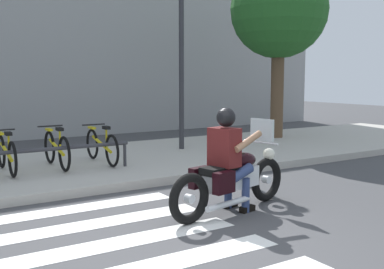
# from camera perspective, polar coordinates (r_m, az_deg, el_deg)

# --- Properties ---
(ground_plane) EXTENTS (48.00, 48.00, 0.00)m
(ground_plane) POSITION_cam_1_polar(r_m,az_deg,el_deg) (5.08, 1.01, -14.45)
(ground_plane) COLOR #424244
(sidewalk) EXTENTS (24.00, 4.40, 0.15)m
(sidewalk) POSITION_cam_1_polar(r_m,az_deg,el_deg) (9.66, -16.16, -3.91)
(sidewalk) COLOR #B7B2A8
(sidewalk) RESTS_ON ground
(crosswalk_stripe_2) EXTENTS (2.80, 0.40, 0.01)m
(crosswalk_stripe_2) POSITION_cam_1_polar(r_m,az_deg,el_deg) (4.85, -4.01, -15.50)
(crosswalk_stripe_2) COLOR white
(crosswalk_stripe_2) RESTS_ON ground
(crosswalk_stripe_3) EXTENTS (2.80, 0.40, 0.01)m
(crosswalk_stripe_3) POSITION_cam_1_polar(r_m,az_deg,el_deg) (5.52, -8.05, -12.70)
(crosswalk_stripe_3) COLOR white
(crosswalk_stripe_3) RESTS_ON ground
(crosswalk_stripe_4) EXTENTS (2.80, 0.40, 0.01)m
(crosswalk_stripe_4) POSITION_cam_1_polar(r_m,az_deg,el_deg) (6.22, -11.14, -10.47)
(crosswalk_stripe_4) COLOR white
(crosswalk_stripe_4) RESTS_ON ground
(crosswalk_stripe_5) EXTENTS (2.80, 0.40, 0.01)m
(crosswalk_stripe_5) POSITION_cam_1_polar(r_m,az_deg,el_deg) (6.94, -13.56, -8.68)
(crosswalk_stripe_5) COLOR white
(crosswalk_stripe_5) RESTS_ON ground
(motorcycle) EXTENTS (2.24, 0.83, 1.25)m
(motorcycle) POSITION_cam_1_polar(r_m,az_deg,el_deg) (6.52, 4.87, -5.35)
(motorcycle) COLOR black
(motorcycle) RESTS_ON ground
(rider) EXTENTS (0.70, 0.63, 1.45)m
(rider) POSITION_cam_1_polar(r_m,az_deg,el_deg) (6.40, 4.43, -2.22)
(rider) COLOR #591919
(rider) RESTS_ON ground
(bicycle_2) EXTENTS (0.48, 1.64, 0.76)m
(bicycle_2) POSITION_cam_1_polar(r_m,az_deg,el_deg) (9.01, -21.59, -2.17)
(bicycle_2) COLOR black
(bicycle_2) RESTS_ON sidewalk
(bicycle_3) EXTENTS (0.48, 1.62, 0.78)m
(bicycle_3) POSITION_cam_1_polar(r_m,az_deg,el_deg) (9.22, -16.11, -1.70)
(bicycle_3) COLOR black
(bicycle_3) RESTS_ON sidewalk
(bicycle_4) EXTENTS (0.48, 1.69, 0.76)m
(bicycle_4) POSITION_cam_1_polar(r_m,az_deg,el_deg) (9.50, -10.92, -1.35)
(bicycle_4) COLOR black
(bicycle_4) RESTS_ON sidewalk
(bike_rack) EXTENTS (4.19, 0.07, 0.49)m
(bike_rack) POSITION_cam_1_polar(r_m,az_deg,el_deg) (8.47, -20.91, -2.21)
(bike_rack) COLOR #333338
(bike_rack) RESTS_ON sidewalk
(street_lamp) EXTENTS (0.28, 0.28, 4.73)m
(street_lamp) POSITION_cam_1_polar(r_m,az_deg,el_deg) (11.16, -1.30, 12.02)
(street_lamp) COLOR #2D2D33
(street_lamp) RESTS_ON ground
(tree_near_rack) EXTENTS (2.70, 2.70, 5.06)m
(tree_near_rack) POSITION_cam_1_polar(r_m,az_deg,el_deg) (13.60, 10.50, 14.55)
(tree_near_rack) COLOR brown
(tree_near_rack) RESTS_ON ground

